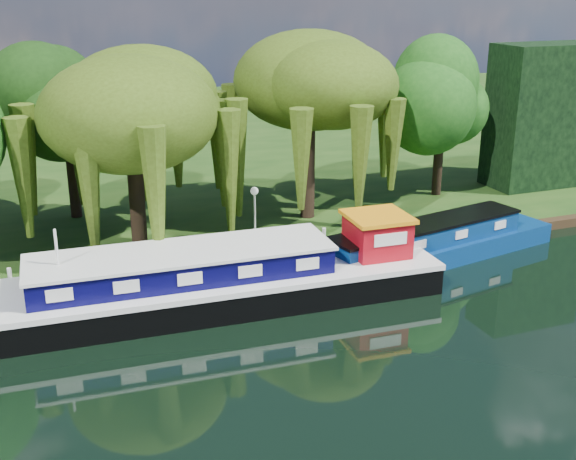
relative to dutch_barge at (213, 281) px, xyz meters
name	(u,v)px	position (x,y,z in m)	size (l,w,h in m)	color
ground	(343,358)	(2.82, -5.58, -0.94)	(120.00, 120.00, 0.00)	black
far_bank	(148,144)	(2.82, 28.42, -0.71)	(120.00, 52.00, 0.45)	#17390F
dutch_barge	(213,281)	(0.00, 0.00, 0.00)	(18.06, 4.81, 3.78)	black
narrowboat	(426,248)	(9.77, 0.77, -0.23)	(13.87, 4.90, 2.00)	navy
red_dinghy	(16,326)	(-7.16, 0.74, -0.94)	(2.49, 3.49, 0.72)	maroon
willow_left	(131,112)	(-1.63, 6.62, 5.45)	(6.82, 6.82, 8.18)	black
willow_right	(308,97)	(6.95, 7.46, 5.49)	(6.73, 6.73, 8.19)	black
tree_far_mid	(66,109)	(-3.93, 11.63, 4.95)	(4.81, 4.81, 7.87)	black
tree_far_right	(442,102)	(15.19, 8.62, 4.63)	(4.54, 4.54, 7.43)	black
conifer_hedge	(543,116)	(21.82, 8.42, 3.51)	(6.00, 3.00, 8.00)	black
lamppost	(254,200)	(3.32, 4.92, 1.48)	(0.36, 0.36, 2.56)	silver
mooring_posts	(248,249)	(2.32, 2.82, 0.01)	(19.16, 0.16, 1.00)	silver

